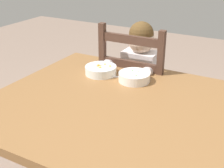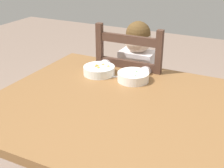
# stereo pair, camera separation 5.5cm
# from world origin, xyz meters

# --- Properties ---
(dining_table) EXTENTS (1.21, 1.04, 0.73)m
(dining_table) POSITION_xyz_m (0.00, 0.00, 0.63)
(dining_table) COLOR brown
(dining_table) RESTS_ON ground
(dining_chair) EXTENTS (0.43, 0.43, 0.98)m
(dining_chair) POSITION_xyz_m (-0.14, 0.57, 0.47)
(dining_chair) COLOR #492F24
(dining_chair) RESTS_ON ground
(child_figure) EXTENTS (0.32, 0.31, 0.98)m
(child_figure) POSITION_xyz_m (-0.14, 0.56, 0.65)
(child_figure) COLOR silver
(child_figure) RESTS_ON ground
(bowl_of_peas) EXTENTS (0.17, 0.17, 0.05)m
(bowl_of_peas) POSITION_xyz_m (-0.04, 0.27, 0.75)
(bowl_of_peas) COLOR white
(bowl_of_peas) RESTS_ON dining_table
(bowl_of_carrots) EXTENTS (0.18, 0.18, 0.05)m
(bowl_of_carrots) POSITION_xyz_m (-0.25, 0.27, 0.75)
(bowl_of_carrots) COLOR white
(bowl_of_carrots) RESTS_ON dining_table
(spoon) EXTENTS (0.13, 0.09, 0.01)m
(spoon) POSITION_xyz_m (-0.18, 0.25, 0.73)
(spoon) COLOR silver
(spoon) RESTS_ON dining_table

